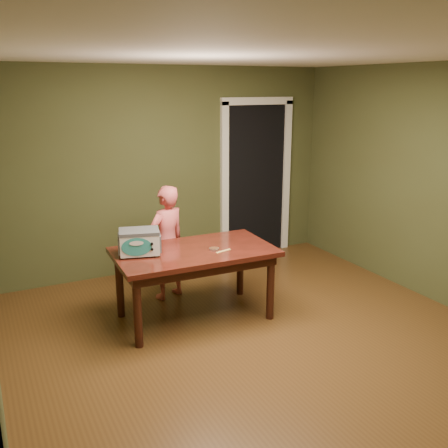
# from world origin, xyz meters

# --- Properties ---
(floor) EXTENTS (5.00, 5.00, 0.00)m
(floor) POSITION_xyz_m (0.00, 0.00, 0.00)
(floor) COLOR #543518
(floor) RESTS_ON ground
(room_shell) EXTENTS (4.52, 5.02, 2.61)m
(room_shell) POSITION_xyz_m (0.00, 0.00, 1.71)
(room_shell) COLOR #424927
(room_shell) RESTS_ON ground
(doorway) EXTENTS (1.10, 0.66, 2.25)m
(doorway) POSITION_xyz_m (1.30, 2.78, 1.06)
(doorway) COLOR black
(doorway) RESTS_ON ground
(dining_table) EXTENTS (1.63, 0.96, 0.75)m
(dining_table) POSITION_xyz_m (-0.34, 0.92, 0.65)
(dining_table) COLOR #35130C
(dining_table) RESTS_ON floor
(toy_oven) EXTENTS (0.46, 0.36, 0.25)m
(toy_oven) POSITION_xyz_m (-0.87, 1.02, 0.89)
(toy_oven) COLOR #4C4F54
(toy_oven) RESTS_ON dining_table
(baking_pan) EXTENTS (0.10, 0.10, 0.02)m
(baking_pan) POSITION_xyz_m (-0.16, 0.81, 0.76)
(baking_pan) COLOR silver
(baking_pan) RESTS_ON dining_table
(spatula) EXTENTS (0.18, 0.07, 0.01)m
(spatula) POSITION_xyz_m (-0.10, 0.73, 0.75)
(spatula) COLOR #EABE66
(spatula) RESTS_ON dining_table
(child) EXTENTS (0.55, 0.45, 1.30)m
(child) POSITION_xyz_m (-0.39, 1.56, 0.65)
(child) COLOR #D25656
(child) RESTS_ON floor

